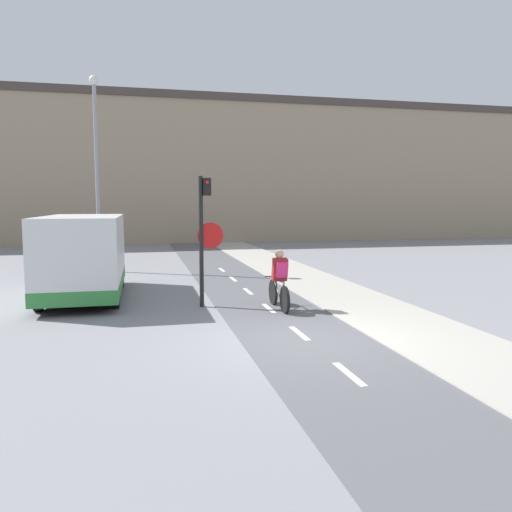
{
  "coord_description": "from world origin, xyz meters",
  "views": [
    {
      "loc": [
        -3.09,
        -8.98,
        2.66
      ],
      "look_at": [
        0.0,
        4.43,
        1.2
      ],
      "focal_mm": 35.0,
      "sensor_mm": 36.0,
      "label": 1
    }
  ],
  "objects_px": {
    "street_lamp_far": "(96,155)",
    "van": "(84,257)",
    "traffic_light_pole": "(204,227)",
    "cyclist_near": "(279,281)"
  },
  "relations": [
    {
      "from": "van",
      "to": "traffic_light_pole",
      "type": "bearing_deg",
      "value": -32.83
    },
    {
      "from": "cyclist_near",
      "to": "van",
      "type": "relative_size",
      "value": 0.34
    },
    {
      "from": "cyclist_near",
      "to": "van",
      "type": "xyz_separation_m",
      "value": [
        -4.93,
        2.82,
        0.42
      ]
    },
    {
      "from": "traffic_light_pole",
      "to": "cyclist_near",
      "type": "xyz_separation_m",
      "value": [
        1.77,
        -0.78,
        -1.34
      ]
    },
    {
      "from": "traffic_light_pole",
      "to": "van",
      "type": "relative_size",
      "value": 0.65
    },
    {
      "from": "street_lamp_far",
      "to": "van",
      "type": "relative_size",
      "value": 1.45
    },
    {
      "from": "traffic_light_pole",
      "to": "street_lamp_far",
      "type": "distance_m",
      "value": 8.7
    },
    {
      "from": "traffic_light_pole",
      "to": "van",
      "type": "xyz_separation_m",
      "value": [
        -3.16,
        2.04,
        -0.92
      ]
    },
    {
      "from": "traffic_light_pole",
      "to": "street_lamp_far",
      "type": "relative_size",
      "value": 0.45
    },
    {
      "from": "street_lamp_far",
      "to": "van",
      "type": "bearing_deg",
      "value": -89.76
    }
  ]
}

